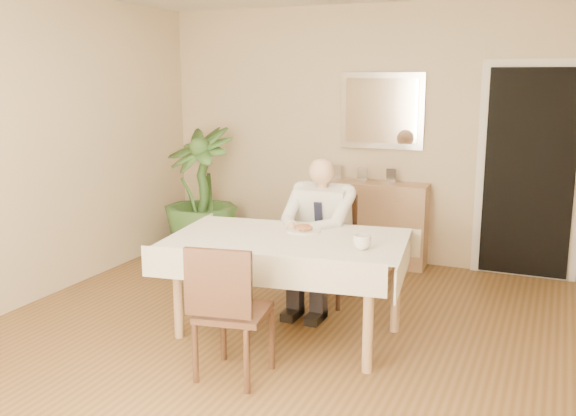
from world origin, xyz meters
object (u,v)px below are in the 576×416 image
at_px(dining_table, 288,248).
at_px(potted_palm, 201,194).
at_px(sideboard, 374,223).
at_px(seated_man, 317,228).
at_px(chair_near, 227,306).
at_px(coffee_mug, 362,242).
at_px(chair_far, 329,240).

relative_size(dining_table, potted_palm, 1.35).
bearing_deg(sideboard, seated_man, -96.01).
distance_m(chair_near, coffee_mug, 1.01).
height_order(coffee_mug, potted_palm, potted_palm).
relative_size(seated_man, potted_palm, 0.91).
xyz_separation_m(coffee_mug, sideboard, (-0.51, 2.16, -0.38)).
height_order(chair_near, coffee_mug, chair_near).
bearing_deg(sideboard, chair_near, -95.49).
xyz_separation_m(dining_table, seated_man, (0.00, 0.59, 0.02)).
height_order(dining_table, coffee_mug, coffee_mug).
xyz_separation_m(seated_man, sideboard, (0.08, 1.45, -0.27)).
distance_m(chair_near, seated_man, 1.44).
relative_size(dining_table, seated_man, 1.48).
bearing_deg(dining_table, coffee_mug, -18.66).
xyz_separation_m(chair_near, seated_man, (0.05, 1.43, 0.19)).
bearing_deg(sideboard, potted_palm, -166.79).
distance_m(coffee_mug, potted_palm, 2.80).
xyz_separation_m(chair_far, seated_man, (-0.00, -0.29, 0.18)).
bearing_deg(coffee_mug, chair_far, 120.68).
bearing_deg(chair_far, dining_table, -86.23).
relative_size(dining_table, chair_far, 2.03).
xyz_separation_m(chair_far, chair_near, (-0.05, -1.72, -0.01)).
bearing_deg(coffee_mug, seated_man, 129.90).
distance_m(chair_far, potted_palm, 1.80).
xyz_separation_m(dining_table, chair_near, (-0.05, -0.83, -0.17)).
distance_m(chair_far, sideboard, 1.17).
distance_m(seated_man, sideboard, 1.48).
relative_size(chair_near, sideboard, 0.85).
xyz_separation_m(seated_man, coffee_mug, (0.59, -0.71, 0.11)).
xyz_separation_m(chair_far, sideboard, (0.08, 1.16, -0.09)).
xyz_separation_m(chair_near, coffee_mug, (0.64, 0.72, 0.30)).
height_order(dining_table, chair_near, chair_near).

